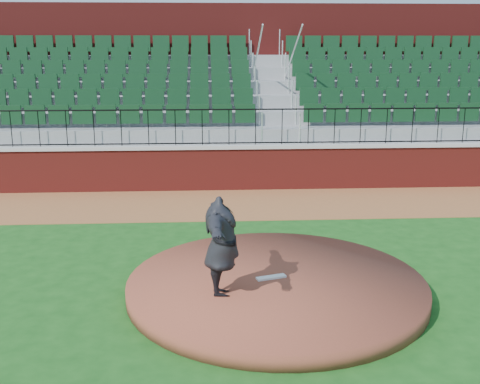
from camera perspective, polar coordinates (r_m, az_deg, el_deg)
name	(u,v)px	position (r m, az deg, el deg)	size (l,w,h in m)	color
ground	(245,285)	(10.34, 0.48, -9.06)	(90.00, 90.00, 0.00)	#154B15
warning_track	(232,203)	(15.44, -0.82, -1.11)	(34.00, 3.20, 0.01)	brown
field_wall	(229,169)	(16.85, -1.06, 2.27)	(34.00, 0.35, 1.20)	maroon
wall_cap	(229,146)	(16.73, -1.07, 4.45)	(34.00, 0.45, 0.10)	#B7B7B7
wall_railing	(229,127)	(16.65, -1.08, 6.31)	(34.00, 0.05, 1.00)	black
seating_stands	(226,100)	(19.30, -1.40, 8.89)	(34.00, 5.10, 4.60)	gray
concourse_wall	(223,81)	(22.05, -1.66, 10.73)	(34.00, 0.50, 5.50)	maroon
pitchers_mound	(276,286)	(10.01, 3.54, -9.12)	(4.99, 4.99, 0.25)	brown
pitching_rubber	(271,277)	(9.99, 3.04, -8.28)	(0.51, 0.13, 0.03)	white
pitcher	(221,246)	(9.09, -1.82, -5.29)	(1.97, 0.54, 1.60)	black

